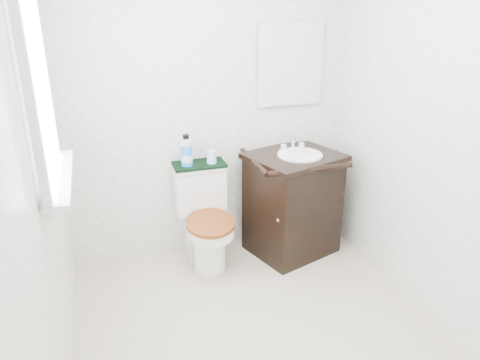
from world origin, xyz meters
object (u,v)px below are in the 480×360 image
trash_bin (209,233)px  cup (212,157)px  vanity (293,201)px  toilet (204,221)px  mouthwash_bottle (187,152)px

trash_bin → cup: size_ratio=3.18×
vanity → cup: bearing=164.4°
trash_bin → cup: bearing=-41.1°
toilet → mouthwash_bottle: (-0.09, 0.10, 0.54)m
vanity → toilet: bearing=174.5°
vanity → mouthwash_bottle: bearing=168.1°
mouthwash_bottle → trash_bin: bearing=10.2°
mouthwash_bottle → cup: size_ratio=2.53×
toilet → cup: (0.09, 0.10, 0.48)m
mouthwash_bottle → vanity: bearing=-11.9°
vanity → mouthwash_bottle: mouthwash_bottle is taller
vanity → cup: size_ratio=9.71×
toilet → trash_bin: 0.23m
toilet → mouthwash_bottle: size_ratio=3.11×
toilet → cup: cup is taller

